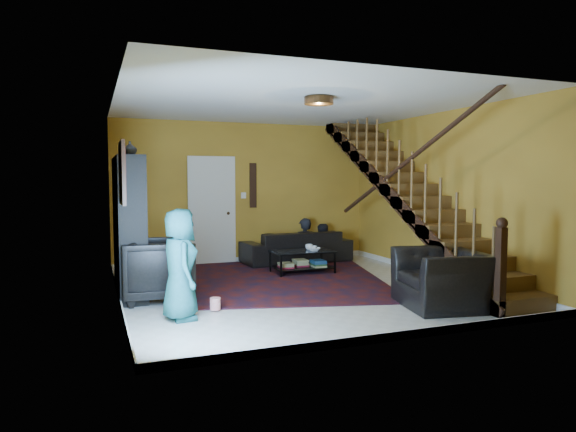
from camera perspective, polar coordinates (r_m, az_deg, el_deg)
name	(u,v)px	position (r m, az deg, el deg)	size (l,w,h in m)	color
floor	(297,288)	(7.96, 0.96, -8.05)	(5.50, 5.50, 0.00)	beige
room	(194,276)	(8.84, -10.42, -6.55)	(5.50, 5.50, 5.50)	gold
staircase	(415,196)	(8.80, 13.90, 2.18)	(0.95, 5.02, 3.18)	brown
bookshelf	(129,228)	(7.86, -17.23, -1.27)	(0.35, 1.80, 2.00)	black
door	(212,212)	(10.20, -8.45, 0.41)	(0.82, 0.05, 2.05)	silver
framed_picture	(122,173)	(6.32, -17.96, 4.56)	(0.04, 0.74, 0.74)	maroon
wall_hanging	(253,185)	(10.41, -3.91, 3.41)	(0.14, 0.03, 0.90)	black
ceiling_fixture	(319,101)	(7.12, 3.45, 12.68)	(0.40, 0.40, 0.10)	#3F2814
rug	(281,279)	(8.62, -0.83, -7.04)	(3.28, 3.74, 0.02)	#400F0B
sofa	(296,247)	(10.35, 0.92, -3.43)	(2.17, 0.85, 0.63)	black
armchair_left	(160,269)	(7.35, -14.03, -5.77)	(0.92, 0.95, 0.86)	black
armchair_right	(442,279)	(7.07, 16.76, -6.71)	(1.14, 1.00, 0.74)	black
person_adult_a	(304,251)	(10.48, 1.82, -3.88)	(0.49, 0.32, 1.34)	black
person_adult_b	(321,253)	(10.64, 3.71, -4.11)	(0.59, 0.46, 1.21)	black
person_child	(180,264)	(6.25, -11.92, -5.28)	(0.65, 0.42, 1.33)	#1B6068
coffee_table	(302,260)	(9.17, 1.60, -4.95)	(1.08, 0.64, 0.41)	black
cup_a	(309,247)	(9.21, 2.36, -3.47)	(0.13, 0.13, 0.10)	#999999
cup_b	(314,248)	(9.13, 2.92, -3.59)	(0.09, 0.09, 0.09)	#999999
bowl	(314,249)	(9.07, 2.91, -3.73)	(0.23, 0.23, 0.06)	#999999
vase	(130,148)	(7.34, -17.16, 7.19)	(0.18, 0.18, 0.19)	#999999
popcorn_bucket	(215,304)	(6.68, -8.09, -9.63)	(0.13, 0.13, 0.15)	red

